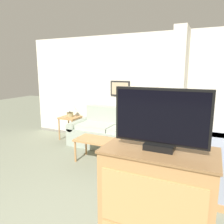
% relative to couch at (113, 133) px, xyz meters
% --- Properties ---
extents(wall_back, '(6.38, 0.16, 2.60)m').
position_rel_couch_xyz_m(wall_back, '(0.59, 0.47, 0.98)').
color(wall_back, silver).
rests_on(wall_back, ground_plane).
extents(wall_partition_pillar, '(0.24, 0.63, 2.60)m').
position_rel_couch_xyz_m(wall_partition_pillar, '(1.43, 0.10, 0.98)').
color(wall_partition_pillar, silver).
rests_on(wall_partition_pillar, ground_plane).
extents(couch, '(2.06, 0.84, 0.90)m').
position_rel_couch_xyz_m(couch, '(0.00, 0.00, 0.00)').
color(couch, '#99A393').
rests_on(couch, ground_plane).
extents(coffee_table, '(0.80, 0.48, 0.46)m').
position_rel_couch_xyz_m(coffee_table, '(0.06, -0.93, 0.08)').
color(coffee_table, '#B27F4C').
rests_on(coffee_table, ground_plane).
extents(side_table, '(0.47, 0.47, 0.59)m').
position_rel_couch_xyz_m(side_table, '(-1.24, 0.03, 0.18)').
color(side_table, '#B27F4C').
rests_on(side_table, ground_plane).
extents(table_lamp, '(0.35, 0.35, 0.43)m').
position_rel_couch_xyz_m(table_lamp, '(-1.24, 0.03, 0.56)').
color(table_lamp, tan).
rests_on(table_lamp, side_table).
extents(tv_dresser, '(0.92, 0.52, 1.15)m').
position_rel_couch_xyz_m(tv_dresser, '(1.70, -2.79, 0.26)').
color(tv_dresser, '#B27F4C').
rests_on(tv_dresser, ground_plane).
extents(tv, '(0.76, 0.16, 0.51)m').
position_rel_couch_xyz_m(tv, '(1.70, -2.79, 1.08)').
color(tv, black).
rests_on(tv, tv_dresser).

